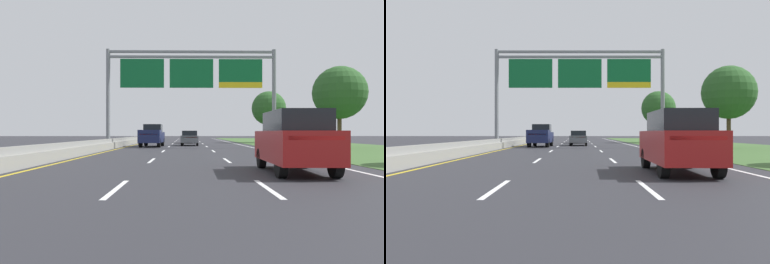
# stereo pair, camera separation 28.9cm
# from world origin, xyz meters

# --- Properties ---
(ground_plane) EXTENTS (220.00, 220.00, 0.00)m
(ground_plane) POSITION_xyz_m (0.00, 35.00, 0.00)
(ground_plane) COLOR #2B2B30
(lane_striping) EXTENTS (11.96, 106.00, 0.01)m
(lane_striping) POSITION_xyz_m (0.00, 34.54, 0.00)
(lane_striping) COLOR white
(lane_striping) RESTS_ON ground
(grass_verge_right) EXTENTS (14.00, 110.00, 0.02)m
(grass_verge_right) POSITION_xyz_m (13.95, 35.00, 0.01)
(grass_verge_right) COLOR #3D602D
(grass_verge_right) RESTS_ON ground
(median_barrier_concrete) EXTENTS (0.60, 110.00, 0.85)m
(median_barrier_concrete) POSITION_xyz_m (-6.60, 35.00, 0.35)
(median_barrier_concrete) COLOR gray
(median_barrier_concrete) RESTS_ON ground
(overhead_sign_gantry) EXTENTS (15.06, 0.42, 8.75)m
(overhead_sign_gantry) POSITION_xyz_m (0.30, 33.77, 6.22)
(overhead_sign_gantry) COLOR gray
(overhead_sign_gantry) RESTS_ON ground
(pickup_truck_navy) EXTENTS (2.15, 5.45, 2.20)m
(pickup_truck_navy) POSITION_xyz_m (-3.49, 37.30, 1.07)
(pickup_truck_navy) COLOR #161E47
(pickup_truck_navy) RESTS_ON ground
(car_red_right_lane_suv) EXTENTS (1.99, 4.74, 2.11)m
(car_red_right_lane_suv) POSITION_xyz_m (3.56, 14.06, 1.10)
(car_red_right_lane_suv) COLOR maroon
(car_red_right_lane_suv) RESTS_ON ground
(car_silver_centre_lane_sedan) EXTENTS (1.87, 4.42, 1.57)m
(car_silver_centre_lane_sedan) POSITION_xyz_m (0.11, 49.51, 0.82)
(car_silver_centre_lane_sedan) COLOR #B2B5BA
(car_silver_centre_lane_sedan) RESTS_ON ground
(car_grey_centre_lane_sedan) EXTENTS (1.93, 4.45, 1.57)m
(car_grey_centre_lane_sedan) POSITION_xyz_m (0.22, 40.50, 0.82)
(car_grey_centre_lane_sedan) COLOR slate
(car_grey_centre_lane_sedan) RESTS_ON ground
(roadside_tree_mid) EXTENTS (4.66, 4.66, 7.22)m
(roadside_tree_mid) POSITION_xyz_m (13.33, 33.47, 4.88)
(roadside_tree_mid) COLOR #4C3823
(roadside_tree_mid) RESTS_ON ground
(roadside_tree_far) EXTENTS (4.58, 4.58, 6.96)m
(roadside_tree_far) POSITION_xyz_m (10.97, 50.66, 4.66)
(roadside_tree_far) COLOR #4C3823
(roadside_tree_far) RESTS_ON ground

